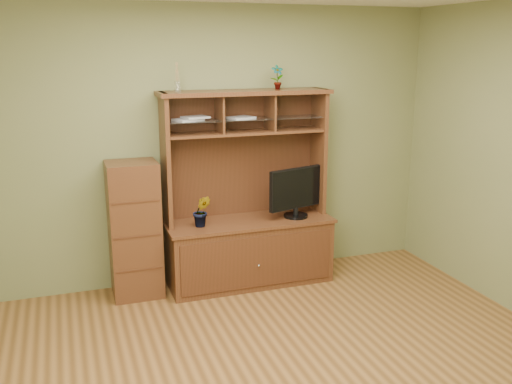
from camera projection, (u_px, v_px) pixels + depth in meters
name	position (u px, v px, depth m)	size (l,w,h in m)	color
room	(296.00, 194.00, 3.78)	(4.54, 4.04, 2.74)	brown
media_hutch	(248.00, 231.00, 5.65)	(1.66, 0.61, 1.90)	#432013
monitor	(296.00, 191.00, 5.62)	(0.62, 0.24, 0.50)	black
orchid_plant	(202.00, 211.00, 5.35)	(0.17, 0.13, 0.30)	#285C1F
top_plant	(277.00, 77.00, 5.45)	(0.12, 0.08, 0.23)	#265F21
reed_diffuser	(177.00, 80.00, 5.15)	(0.05, 0.05, 0.27)	silver
magazines	(208.00, 118.00, 5.32)	(0.80, 0.27, 0.04)	#B6B5BA
side_cabinet	(135.00, 230.00, 5.31)	(0.46, 0.42, 1.29)	#432013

